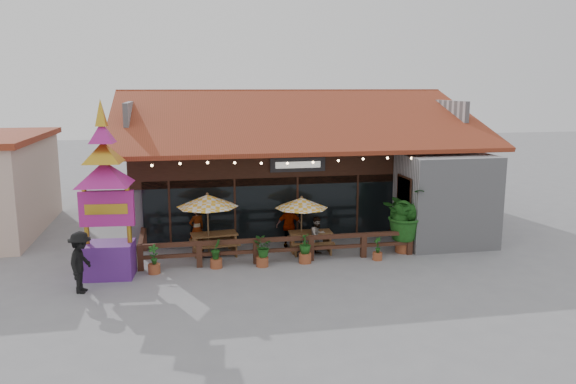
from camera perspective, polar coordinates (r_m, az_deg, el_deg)
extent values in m
plane|color=gray|center=(21.15, 3.33, -6.45)|extent=(100.00, 100.00, 0.00)
cube|color=#AAAAAF|center=(27.37, -0.26, 1.81)|extent=(14.00, 10.00, 4.00)
cube|color=#331A10|center=(21.99, -1.62, 2.77)|extent=(11.00, 0.16, 1.60)
cube|color=black|center=(22.27, -1.58, -1.57)|extent=(10.00, 0.12, 2.40)
cube|color=#F1AD6C|center=(22.46, -1.67, -1.46)|extent=(9.80, 0.05, 2.20)
cube|color=#AAAAAF|center=(23.12, 15.68, -0.75)|extent=(3.50, 2.70, 3.60)
cube|color=red|center=(22.20, 11.70, -0.51)|extent=(0.06, 1.20, 1.50)
cube|color=#331A10|center=(22.20, 11.67, -0.51)|extent=(0.04, 1.34, 1.64)
cube|color=maroon|center=(23.65, 1.34, 7.47)|extent=(15.50, 7.05, 2.37)
cube|color=maroon|center=(30.52, -1.51, 8.19)|extent=(15.50, 7.05, 2.37)
cube|color=maroon|center=(27.05, -0.26, 10.25)|extent=(15.50, 0.30, 0.12)
cube|color=#AAAAAF|center=(26.68, -15.31, 7.03)|extent=(0.20, 9.00, 1.80)
cube|color=#AAAAAF|center=(29.22, 13.47, 7.40)|extent=(0.20, 9.00, 1.80)
cube|color=black|center=(22.06, 1.00, 2.80)|extent=(2.20, 0.10, 0.55)
cube|color=silver|center=(22.00, 1.03, 2.78)|extent=(1.80, 0.02, 0.25)
cube|color=#331A10|center=(21.94, -11.93, -1.99)|extent=(0.08, 0.08, 2.40)
cube|color=#331A10|center=(22.04, -5.42, -1.75)|extent=(0.08, 0.08, 2.40)
cube|color=#331A10|center=(22.41, 0.96, -1.49)|extent=(0.08, 0.08, 2.40)
cube|color=#331A10|center=(23.05, 7.05, -1.23)|extent=(0.08, 0.08, 2.40)
sphere|color=#FFCC8C|center=(19.85, -13.66, 2.63)|extent=(0.09, 0.09, 0.09)
sphere|color=#FFCC8C|center=(19.82, -10.92, 2.85)|extent=(0.09, 0.09, 0.09)
sphere|color=#FFCC8C|center=(19.84, -8.17, 2.97)|extent=(0.09, 0.09, 0.09)
sphere|color=#FFCC8C|center=(19.92, -5.44, 2.98)|extent=(0.09, 0.09, 0.09)
sphere|color=#FFCC8C|center=(20.04, -2.73, 2.94)|extent=(0.09, 0.09, 0.09)
sphere|color=#FFCC8C|center=(20.20, -0.06, 2.93)|extent=(0.09, 0.09, 0.09)
sphere|color=#FFCC8C|center=(20.40, 2.57, 3.03)|extent=(0.09, 0.09, 0.09)
sphere|color=#FFCC8C|center=(20.64, 5.13, 3.20)|extent=(0.09, 0.09, 0.09)
sphere|color=#FFCC8C|center=(20.91, 7.64, 3.35)|extent=(0.09, 0.09, 0.09)
sphere|color=#FFCC8C|center=(21.23, 10.08, 3.41)|extent=(0.09, 0.09, 0.09)
sphere|color=#FFCC8C|center=(21.60, 12.43, 3.37)|extent=(0.09, 0.09, 0.09)
cube|color=#432418|center=(19.97, -14.78, -6.49)|extent=(0.20, 0.20, 0.90)
cube|color=#432418|center=(19.93, -9.00, -6.30)|extent=(0.20, 0.20, 0.90)
cube|color=#432418|center=(20.09, -3.26, -6.04)|extent=(0.20, 0.20, 0.90)
cube|color=#432418|center=(20.44, 2.33, -5.74)|extent=(0.20, 0.20, 0.90)
cube|color=#432418|center=(20.98, 7.68, -5.39)|extent=(0.20, 0.20, 0.90)
cube|color=#432418|center=(21.61, 12.22, -5.07)|extent=(0.20, 0.20, 0.90)
cube|color=#432418|center=(20.11, -0.72, -4.82)|extent=(9.80, 0.16, 0.14)
cube|color=#432418|center=(20.22, -0.72, -5.91)|extent=(9.80, 0.12, 0.12)
cube|color=#432418|center=(21.06, -14.62, -4.46)|extent=(0.16, 2.50, 0.14)
cube|color=#432418|center=(22.27, -14.40, -4.69)|extent=(0.20, 0.20, 0.90)
cylinder|color=brown|center=(20.89, -8.11, -3.52)|extent=(0.06, 0.06, 2.27)
cone|color=yellow|center=(20.67, -8.19, -0.87)|extent=(2.53, 2.53, 0.44)
sphere|color=brown|center=(20.63, -8.20, -0.19)|extent=(0.10, 0.10, 0.10)
cylinder|color=black|center=(21.19, -8.03, -6.43)|extent=(0.43, 0.43, 0.06)
cylinder|color=brown|center=(21.41, 1.37, -3.41)|extent=(0.05, 0.05, 2.03)
cone|color=yellow|center=(21.21, 1.39, -1.09)|extent=(2.30, 2.30, 0.40)
sphere|color=brown|center=(21.17, 1.39, -0.51)|extent=(0.09, 0.09, 0.09)
cylinder|color=black|center=(21.67, 1.36, -5.94)|extent=(0.39, 0.39, 0.05)
cube|color=brown|center=(21.25, -7.51, -4.26)|extent=(1.77, 1.00, 0.06)
cube|color=brown|center=(21.23, -9.44, -5.42)|extent=(0.18, 0.74, 0.78)
cube|color=brown|center=(21.50, -5.55, -5.12)|extent=(0.18, 0.74, 0.78)
cube|color=brown|center=(20.79, -7.18, -5.50)|extent=(1.71, 0.51, 0.05)
cube|color=brown|center=(21.88, -7.78, -4.69)|extent=(1.71, 0.51, 0.05)
cube|color=brown|center=(21.43, 2.29, -4.13)|extent=(1.65, 0.83, 0.06)
cube|color=brown|center=(21.41, 0.41, -5.17)|extent=(0.11, 0.71, 0.75)
cube|color=brown|center=(21.67, 4.14, -5.01)|extent=(0.11, 0.71, 0.75)
cube|color=brown|center=(20.98, 2.57, -5.31)|extent=(1.63, 0.36, 0.05)
cube|color=brown|center=(22.04, 2.02, -4.52)|extent=(1.63, 0.36, 0.05)
cube|color=#57227E|center=(19.59, -17.65, -6.58)|extent=(1.64, 1.29, 1.16)
cube|color=#B02082|center=(19.16, -17.94, -1.59)|extent=(1.76, 0.39, 1.16)
cube|color=#BF8E21|center=(19.03, -17.99, -1.68)|extent=(1.35, 0.15, 0.34)
cylinder|color=#BF8E21|center=(19.30, -19.90, -2.22)|extent=(0.15, 0.15, 1.94)
cylinder|color=#BF8E21|center=(19.13, -15.89, -2.10)|extent=(0.15, 0.15, 1.94)
pyramid|color=#B02082|center=(18.90, -18.21, 3.00)|extent=(2.52, 2.52, 0.77)
pyramid|color=#BF8E21|center=(18.84, -18.32, 4.89)|extent=(1.78, 1.78, 0.68)
pyramid|color=#B02082|center=(18.79, -18.43, 6.80)|extent=(1.15, 1.15, 0.68)
pyramid|color=#BF8E21|center=(18.76, -18.56, 9.01)|extent=(0.52, 0.52, 0.87)
cylinder|color=brown|center=(21.95, 11.71, -5.35)|extent=(0.68, 0.68, 0.50)
imported|color=#195919|center=(21.63, 11.84, -2.12)|extent=(2.32, 2.20, 2.04)
sphere|color=#195919|center=(21.69, 12.33, -3.15)|extent=(0.68, 0.68, 0.68)
sphere|color=#195919|center=(21.76, 11.33, -2.45)|extent=(0.59, 0.59, 0.59)
imported|color=#331A10|center=(21.64, -9.24, -3.74)|extent=(0.77, 0.69, 1.77)
imported|color=#331A10|center=(21.08, 3.02, -4.44)|extent=(0.89, 0.83, 1.46)
imported|color=#331A10|center=(21.91, 0.14, -3.45)|extent=(1.07, 0.57, 1.75)
imported|color=black|center=(18.31, -20.30, -6.72)|extent=(0.92, 1.34, 1.92)
cylinder|color=brown|center=(19.64, -13.43, -7.59)|extent=(0.41, 0.41, 0.33)
imported|color=#195919|center=(19.49, -13.50, -6.19)|extent=(0.40, 0.31, 0.68)
cylinder|color=brown|center=(19.84, -7.30, -7.18)|extent=(0.42, 0.42, 0.34)
imported|color=#195919|center=(19.69, -7.33, -5.76)|extent=(0.46, 0.48, 0.69)
cylinder|color=brown|center=(19.85, -2.62, -7.08)|extent=(0.43, 0.43, 0.34)
imported|color=#195919|center=(19.70, -2.64, -5.63)|extent=(0.77, 0.72, 0.71)
cylinder|color=brown|center=(20.22, 1.74, -6.72)|extent=(0.45, 0.45, 0.36)
imported|color=#195919|center=(20.06, 1.75, -5.24)|extent=(0.58, 0.58, 0.73)
cylinder|color=brown|center=(20.81, 9.06, -6.45)|extent=(0.35, 0.35, 0.28)
imported|color=#195919|center=(20.69, 9.10, -5.30)|extent=(0.26, 0.34, 0.58)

